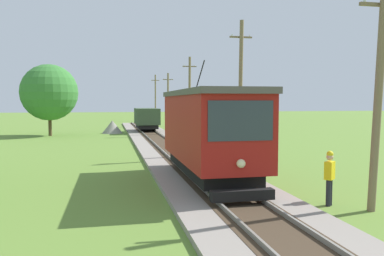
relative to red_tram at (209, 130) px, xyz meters
name	(u,v)px	position (x,y,z in m)	size (l,w,h in m)	color
red_tram	(209,130)	(0.00, 0.00, 0.00)	(2.60, 8.54, 4.79)	maroon
freight_car	(147,118)	(0.00, 27.45, -0.64)	(2.40, 5.20, 2.31)	#384C33
utility_pole_near_tram	(378,93)	(3.88, -5.16, 1.42)	(1.40, 0.59, 7.03)	#7A664C
utility_pole_mid	(240,88)	(3.88, 7.50, 2.02)	(1.40, 0.57, 8.24)	#7A664C
utility_pole_far	(190,95)	(3.88, 23.12, 1.79)	(1.40, 0.55, 7.78)	#7A664C
utility_pole_distant	(168,99)	(3.88, 37.96, 1.52)	(1.40, 0.62, 7.23)	#7A664C
utility_pole_horizon	(155,97)	(3.88, 52.96, 1.91)	(1.40, 0.43, 8.01)	#7A664C
gravel_pile	(112,127)	(-3.68, 27.11, -1.51)	(2.18, 2.18, 1.37)	gray
track_worker	(329,176)	(2.94, -4.16, -1.21)	(0.44, 0.43, 1.78)	black
tree_right_near	(49,92)	(-9.69, 25.16, 2.06)	(5.49, 5.49, 7.00)	#4C3823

